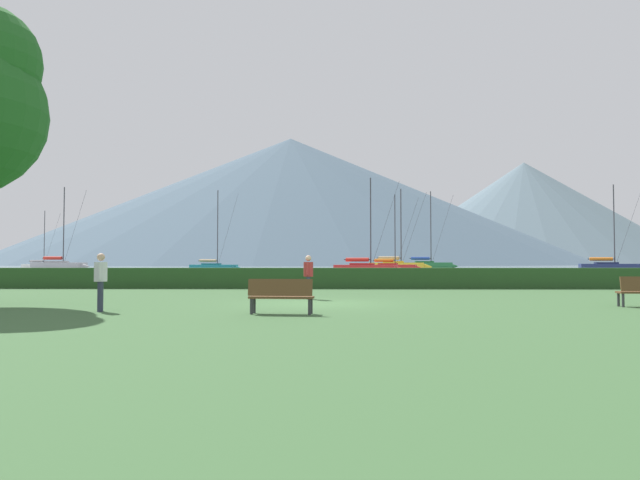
# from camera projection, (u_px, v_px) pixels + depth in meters

# --- Properties ---
(ground_plane) EXTENTS (1000.00, 1000.00, 0.00)m
(ground_plane) POSITION_uv_depth(u_px,v_px,m) (320.00, 303.00, 19.42)
(ground_plane) COLOR #385B33
(harbor_water) EXTENTS (320.00, 246.00, 0.00)m
(harbor_water) POSITION_uv_depth(u_px,v_px,m) (330.00, 267.00, 156.30)
(harbor_water) COLOR #8C9EA3
(harbor_water) RESTS_ON ground_plane
(hedge_line) EXTENTS (80.00, 1.20, 1.08)m
(hedge_line) POSITION_uv_depth(u_px,v_px,m) (324.00, 278.00, 30.43)
(hedge_line) COLOR #284C23
(hedge_line) RESTS_ON ground_plane
(sailboat_slip_0) EXTENTS (7.64, 3.66, 10.14)m
(sailboat_slip_0) POSITION_uv_depth(u_px,v_px,m) (392.00, 268.00, 74.47)
(sailboat_slip_0) COLOR red
(sailboat_slip_0) RESTS_ON harbor_water
(sailboat_slip_1) EXTENTS (9.41, 4.08, 12.19)m
(sailboat_slip_1) POSITION_uv_depth(u_px,v_px,m) (397.00, 266.00, 84.83)
(sailboat_slip_1) COLOR gold
(sailboat_slip_1) RESTS_ON harbor_water
(sailboat_slip_2) EXTENTS (9.49, 4.00, 13.07)m
(sailboat_slip_2) POSITION_uv_depth(u_px,v_px,m) (60.00, 266.00, 89.50)
(sailboat_slip_2) COLOR #9E9EA3
(sailboat_slip_2) RESTS_ON harbor_water
(sailboat_slip_3) EXTENTS (7.04, 2.36, 10.37)m
(sailboat_slip_3) POSITION_uv_depth(u_px,v_px,m) (42.00, 266.00, 100.74)
(sailboat_slip_3) COLOR white
(sailboat_slip_3) RESTS_ON harbor_water
(sailboat_slip_5) EXTENTS (9.31, 2.86, 13.25)m
(sailboat_slip_5) POSITION_uv_depth(u_px,v_px,m) (428.00, 265.00, 96.48)
(sailboat_slip_5) COLOR #236B38
(sailboat_slip_5) RESTS_ON harbor_water
(sailboat_slip_6) EXTENTS (8.45, 4.19, 11.44)m
(sailboat_slip_6) POSITION_uv_depth(u_px,v_px,m) (611.00, 267.00, 74.54)
(sailboat_slip_6) COLOR navy
(sailboat_slip_6) RESTS_ON harbor_water
(sailboat_slip_7) EXTENTS (7.45, 3.43, 11.21)m
(sailboat_slip_7) POSITION_uv_depth(u_px,v_px,m) (214.00, 267.00, 78.82)
(sailboat_slip_7) COLOR #19707A
(sailboat_slip_7) RESTS_ON harbor_water
(sailboat_slip_8) EXTENTS (7.89, 4.04, 10.59)m
(sailboat_slip_8) POSITION_uv_depth(u_px,v_px,m) (367.00, 269.00, 62.69)
(sailboat_slip_8) COLOR red
(sailboat_slip_8) RESTS_ON harbor_water
(park_bench_near_path) EXTENTS (1.78, 0.65, 0.95)m
(park_bench_near_path) POSITION_uv_depth(u_px,v_px,m) (281.00, 294.00, 15.41)
(park_bench_near_path) COLOR brown
(park_bench_near_path) RESTS_ON ground_plane
(person_seated_viewer) EXTENTS (0.36, 0.57, 1.65)m
(person_seated_viewer) POSITION_uv_depth(u_px,v_px,m) (308.00, 273.00, 21.64)
(person_seated_viewer) COLOR #2D3347
(person_seated_viewer) RESTS_ON ground_plane
(person_standing_walker) EXTENTS (0.36, 0.55, 1.65)m
(person_standing_walker) POSITION_uv_depth(u_px,v_px,m) (101.00, 277.00, 16.26)
(person_standing_walker) COLOR #2D3347
(person_standing_walker) RESTS_ON ground_plane
(distant_hill_west_ridge) EXTENTS (195.42, 195.42, 64.95)m
(distant_hill_west_ridge) POSITION_uv_depth(u_px,v_px,m) (524.00, 213.00, 367.14)
(distant_hill_west_ridge) COLOR slate
(distant_hill_west_ridge) RESTS_ON ground_plane
(distant_hill_central_peak) EXTENTS (310.29, 310.29, 70.22)m
(distant_hill_central_peak) POSITION_uv_depth(u_px,v_px,m) (291.00, 201.00, 320.29)
(distant_hill_central_peak) COLOR #425666
(distant_hill_central_peak) RESTS_ON ground_plane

